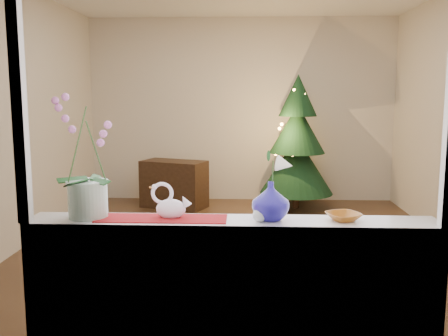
# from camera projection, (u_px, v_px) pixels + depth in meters

# --- Properties ---
(ground) EXTENTS (5.00, 5.00, 0.00)m
(ground) POSITION_uv_depth(u_px,v_px,m) (238.00, 249.00, 5.14)
(ground) COLOR #3D2819
(ground) RESTS_ON ground
(wall_back) EXTENTS (4.50, 0.10, 2.70)m
(wall_back) POSITION_uv_depth(u_px,v_px,m) (241.00, 110.00, 7.42)
(wall_back) COLOR beige
(wall_back) RESTS_ON ground
(wall_front) EXTENTS (4.50, 0.10, 2.70)m
(wall_front) POSITION_uv_depth(u_px,v_px,m) (232.00, 142.00, 2.48)
(wall_front) COLOR beige
(wall_front) RESTS_ON ground
(wall_left) EXTENTS (0.10, 5.00, 2.70)m
(wall_left) POSITION_uv_depth(u_px,v_px,m) (17.00, 118.00, 5.04)
(wall_left) COLOR beige
(wall_left) RESTS_ON ground
(window_apron) EXTENTS (2.20, 0.08, 0.88)m
(window_apron) POSITION_uv_depth(u_px,v_px,m) (232.00, 312.00, 2.65)
(window_apron) COLOR white
(window_apron) RESTS_ON ground
(windowsill) EXTENTS (2.20, 0.26, 0.04)m
(windowsill) POSITION_uv_depth(u_px,v_px,m) (232.00, 223.00, 2.67)
(windowsill) COLOR white
(windowsill) RESTS_ON window_apron
(window_frame) EXTENTS (2.22, 0.06, 1.60)m
(window_frame) POSITION_uv_depth(u_px,v_px,m) (232.00, 71.00, 2.45)
(window_frame) COLOR white
(window_frame) RESTS_ON windowsill
(runner) EXTENTS (0.70, 0.20, 0.01)m
(runner) POSITION_uv_depth(u_px,v_px,m) (162.00, 218.00, 2.68)
(runner) COLOR maroon
(runner) RESTS_ON windowsill
(orchid_pot) EXTENTS (0.30, 0.30, 0.67)m
(orchid_pot) POSITION_uv_depth(u_px,v_px,m) (86.00, 156.00, 2.67)
(orchid_pot) COLOR silver
(orchid_pot) RESTS_ON windowsill
(swan) EXTENTS (0.24, 0.18, 0.19)m
(swan) POSITION_uv_depth(u_px,v_px,m) (171.00, 201.00, 2.69)
(swan) COLOR white
(swan) RESTS_ON windowsill
(blue_vase) EXTENTS (0.26, 0.26, 0.24)m
(blue_vase) POSITION_uv_depth(u_px,v_px,m) (271.00, 198.00, 2.65)
(blue_vase) COLOR navy
(blue_vase) RESTS_ON windowsill
(lily) EXTENTS (0.13, 0.08, 0.18)m
(lily) POSITION_uv_depth(u_px,v_px,m) (271.00, 159.00, 2.61)
(lily) COLOR white
(lily) RESTS_ON blue_vase
(paperweight) EXTENTS (0.08, 0.08, 0.07)m
(paperweight) POSITION_uv_depth(u_px,v_px,m) (259.00, 215.00, 2.61)
(paperweight) COLOR silver
(paperweight) RESTS_ON windowsill
(amber_dish) EXTENTS (0.19, 0.19, 0.04)m
(amber_dish) POSITION_uv_depth(u_px,v_px,m) (343.00, 217.00, 2.64)
(amber_dish) COLOR #925216
(amber_dish) RESTS_ON windowsill
(xmas_tree) EXTENTS (1.18, 1.18, 1.86)m
(xmas_tree) POSITION_uv_depth(u_px,v_px,m) (297.00, 142.00, 6.90)
(xmas_tree) COLOR black
(xmas_tree) RESTS_ON ground
(side_table) EXTENTS (0.98, 0.73, 0.66)m
(side_table) POSITION_uv_depth(u_px,v_px,m) (174.00, 184.00, 7.02)
(side_table) COLOR black
(side_table) RESTS_ON ground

